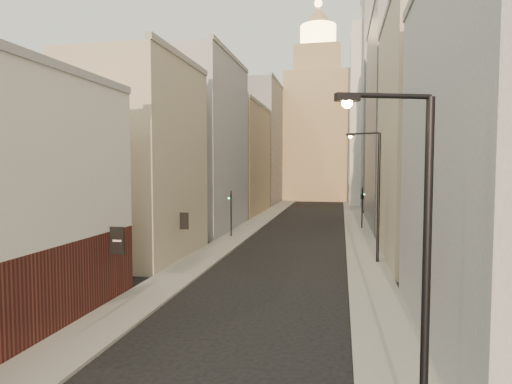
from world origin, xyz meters
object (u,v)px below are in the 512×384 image
at_px(traffic_light_right, 362,198).
at_px(white_tower, 372,108).
at_px(traffic_light_left, 231,205).
at_px(streetlamp_near, 417,261).
at_px(streetlamp_mid, 375,189).
at_px(clock_tower, 317,122).

bearing_deg(traffic_light_right, white_tower, -92.01).
height_order(traffic_light_left, traffic_light_right, same).
relative_size(streetlamp_near, traffic_light_left, 1.86).
bearing_deg(streetlamp_near, streetlamp_mid, 69.34).
distance_m(streetlamp_near, streetlamp_mid, 23.44).
distance_m(clock_tower, streetlamp_near, 89.23).
distance_m(clock_tower, white_tower, 17.83).
relative_size(white_tower, streetlamp_near, 4.46).
distance_m(clock_tower, streetlamp_mid, 66.22).
relative_size(white_tower, traffic_light_left, 8.30).
height_order(streetlamp_near, streetlamp_mid, streetlamp_mid).
xyz_separation_m(streetlamp_mid, traffic_light_left, (-13.99, 9.43, -2.30)).
distance_m(streetlamp_near, traffic_light_right, 41.96).
bearing_deg(streetlamp_near, white_tower, 68.35).
height_order(streetlamp_near, traffic_light_left, streetlamp_near).
relative_size(clock_tower, white_tower, 1.08).
bearing_deg(white_tower, clock_tower, 128.16).
height_order(streetlamp_mid, traffic_light_left, streetlamp_mid).
bearing_deg(white_tower, traffic_light_left, -112.32).
xyz_separation_m(clock_tower, traffic_light_left, (-5.92, -55.22, -14.10)).
relative_size(traffic_light_left, traffic_light_right, 1.00).
relative_size(white_tower, traffic_light_right, 8.30).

